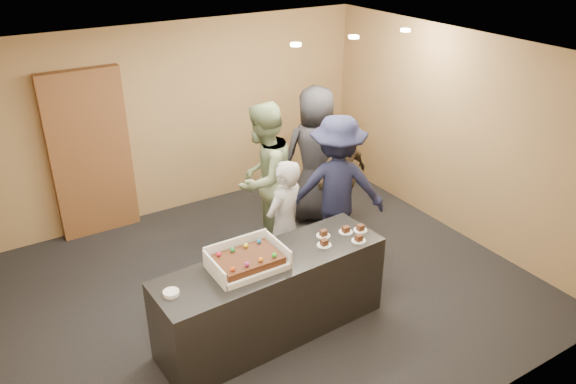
# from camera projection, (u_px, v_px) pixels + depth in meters

# --- Properties ---
(room) EXTENTS (6.04, 6.00, 2.70)m
(room) POSITION_uv_depth(u_px,v_px,m) (257.00, 187.00, 5.95)
(room) COLOR black
(room) RESTS_ON ground
(serving_counter) EXTENTS (2.43, 0.81, 0.90)m
(serving_counter) POSITION_uv_depth(u_px,v_px,m) (272.00, 297.00, 5.71)
(serving_counter) COLOR black
(serving_counter) RESTS_ON floor
(storage_cabinet) EXTENTS (1.02, 0.15, 2.25)m
(storage_cabinet) POSITION_uv_depth(u_px,v_px,m) (91.00, 155.00, 7.34)
(storage_cabinet) COLOR brown
(storage_cabinet) RESTS_ON floor
(cake_box) EXTENTS (0.71, 0.49, 0.21)m
(cake_box) POSITION_uv_depth(u_px,v_px,m) (246.00, 262.00, 5.39)
(cake_box) COLOR white
(cake_box) RESTS_ON serving_counter
(sheet_cake) EXTENTS (0.61, 0.42, 0.12)m
(sheet_cake) POSITION_uv_depth(u_px,v_px,m) (248.00, 259.00, 5.34)
(sheet_cake) COLOR #34150B
(sheet_cake) RESTS_ON cake_box
(plate_stack) EXTENTS (0.15, 0.15, 0.04)m
(plate_stack) POSITION_uv_depth(u_px,v_px,m) (171.00, 293.00, 5.00)
(plate_stack) COLOR white
(plate_stack) RESTS_ON serving_counter
(slice_a) EXTENTS (0.15, 0.15, 0.07)m
(slice_a) POSITION_uv_depth(u_px,v_px,m) (324.00, 243.00, 5.74)
(slice_a) COLOR white
(slice_a) RESTS_ON serving_counter
(slice_b) EXTENTS (0.15, 0.15, 0.07)m
(slice_b) POSITION_uv_depth(u_px,v_px,m) (323.00, 234.00, 5.91)
(slice_b) COLOR white
(slice_b) RESTS_ON serving_counter
(slice_c) EXTENTS (0.15, 0.15, 0.07)m
(slice_c) POSITION_uv_depth(u_px,v_px,m) (359.00, 239.00, 5.82)
(slice_c) COLOR white
(slice_c) RESTS_ON serving_counter
(slice_d) EXTENTS (0.15, 0.15, 0.07)m
(slice_d) POSITION_uv_depth(u_px,v_px,m) (346.00, 230.00, 5.98)
(slice_d) COLOR white
(slice_d) RESTS_ON serving_counter
(slice_e) EXTENTS (0.15, 0.15, 0.07)m
(slice_e) POSITION_uv_depth(u_px,v_px,m) (360.00, 229.00, 6.01)
(slice_e) COLOR white
(slice_e) RESTS_ON serving_counter
(person_server_grey) EXTENTS (0.67, 0.56, 1.57)m
(person_server_grey) POSITION_uv_depth(u_px,v_px,m) (284.00, 225.00, 6.36)
(person_server_grey) COLOR #ACABB0
(person_server_grey) RESTS_ON floor
(person_sage_man) EXTENTS (1.19, 1.11, 1.96)m
(person_sage_man) POSITION_uv_depth(u_px,v_px,m) (263.00, 179.00, 7.02)
(person_sage_man) COLOR gray
(person_sage_man) RESTS_ON floor
(person_navy_man) EXTENTS (1.38, 1.22, 1.85)m
(person_navy_man) POSITION_uv_depth(u_px,v_px,m) (337.00, 188.00, 6.90)
(person_navy_man) COLOR #1A1C39
(person_navy_man) RESTS_ON floor
(person_brown_extra) EXTENTS (0.95, 0.55, 1.52)m
(person_brown_extra) POSITION_uv_depth(u_px,v_px,m) (342.00, 177.00, 7.59)
(person_brown_extra) COLOR brown
(person_brown_extra) RESTS_ON floor
(person_dark_suit) EXTENTS (1.07, 0.84, 1.93)m
(person_dark_suit) POSITION_uv_depth(u_px,v_px,m) (316.00, 155.00, 7.75)
(person_dark_suit) COLOR #26252A
(person_dark_suit) RESTS_ON floor
(ceiling_spotlights) EXTENTS (1.72, 0.12, 0.03)m
(ceiling_spotlights) POSITION_uv_depth(u_px,v_px,m) (354.00, 37.00, 6.50)
(ceiling_spotlights) COLOR #FFEAC6
(ceiling_spotlights) RESTS_ON ceiling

